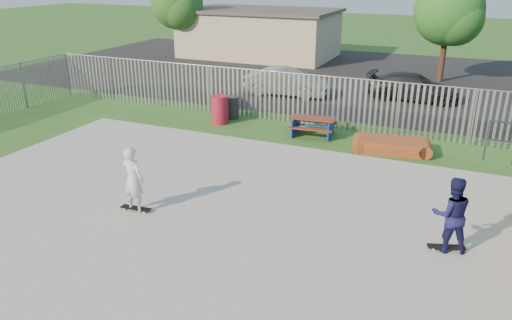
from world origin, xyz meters
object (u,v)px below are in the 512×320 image
at_px(trash_bin_red, 220,110).
at_px(car_silver, 286,82).
at_px(tree_mid, 449,11).
at_px(skater_navy, 451,214).
at_px(picnic_table, 313,126).
at_px(tree_left, 177,3).
at_px(funbox, 391,146).
at_px(skater_white, 133,179).
at_px(trash_bin_grey, 232,108).
at_px(car_dark, 413,87).

distance_m(trash_bin_red, car_silver, 5.38).
bearing_deg(tree_mid, skater_navy, -84.69).
relative_size(picnic_table, car_silver, 0.43).
distance_m(tree_left, tree_mid, 17.21).
xyz_separation_m(funbox, car_silver, (-6.05, 5.89, 0.46)).
height_order(tree_mid, skater_white, tree_mid).
bearing_deg(funbox, skater_white, -134.05).
bearing_deg(trash_bin_red, tree_mid, 58.06).
bearing_deg(tree_left, tree_mid, -3.13).
xyz_separation_m(trash_bin_grey, tree_mid, (7.22, 10.97, 3.25)).
distance_m(funbox, car_silver, 8.46).
relative_size(tree_left, skater_navy, 3.16).
height_order(tree_left, skater_white, tree_left).
xyz_separation_m(car_silver, tree_left, (-10.64, 7.41, 2.91)).
xyz_separation_m(trash_bin_grey, skater_white, (1.66, -8.74, 0.54)).
bearing_deg(funbox, tree_mid, 78.23).
bearing_deg(tree_mid, trash_bin_grey, -123.37).
xyz_separation_m(car_dark, tree_mid, (0.82, 4.83, 3.08)).
bearing_deg(skater_white, car_silver, -81.54).
bearing_deg(skater_navy, picnic_table, -70.81).
xyz_separation_m(tree_mid, skater_navy, (1.72, -18.51, -2.71)).
bearing_deg(tree_left, car_dark, -19.42).
bearing_deg(skater_white, trash_bin_grey, -75.04).
height_order(car_silver, skater_white, skater_white).
height_order(car_dark, tree_mid, tree_mid).
xyz_separation_m(car_dark, tree_left, (-16.36, 5.77, 2.96)).
bearing_deg(tree_left, funbox, -38.57).
bearing_deg(car_silver, funbox, -139.26).
xyz_separation_m(car_silver, skater_white, (0.98, -13.24, 0.32)).
bearing_deg(car_silver, tree_mid, -50.35).
height_order(funbox, tree_mid, tree_mid).
height_order(trash_bin_red, car_silver, car_silver).
height_order(tree_mid, skater_navy, tree_mid).
distance_m(picnic_table, car_silver, 6.10).
distance_m(car_dark, skater_navy, 13.92).
bearing_deg(car_dark, car_silver, 106.57).
relative_size(funbox, skater_navy, 1.38).
relative_size(funbox, car_silver, 0.58).
relative_size(picnic_table, trash_bin_red, 1.55).
relative_size(car_silver, tree_mid, 0.72).
bearing_deg(trash_bin_grey, tree_left, 129.91).
bearing_deg(car_dark, picnic_table, 159.53).
bearing_deg(picnic_table, tree_mid, 67.67).
xyz_separation_m(tree_left, skater_white, (11.62, -20.65, -2.60)).
distance_m(trash_bin_grey, car_dark, 8.87).
height_order(picnic_table, skater_white, skater_white).
relative_size(car_silver, skater_navy, 2.36).
height_order(funbox, trash_bin_red, trash_bin_red).
relative_size(funbox, skater_white, 1.38).
xyz_separation_m(picnic_table, funbox, (2.98, -0.64, -0.13)).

